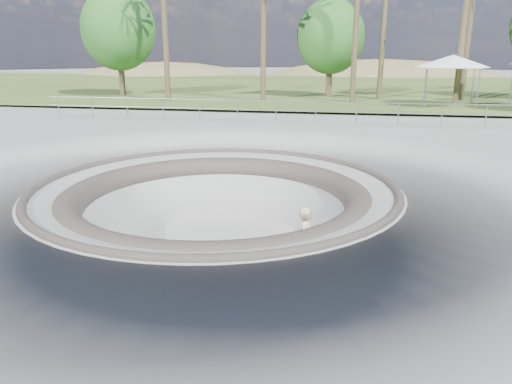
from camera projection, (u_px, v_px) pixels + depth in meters
ground at (216, 187)px, 14.02m from camera, size 180.00×180.00×0.00m
skate_bowl at (217, 247)px, 14.53m from camera, size 14.00×14.00×4.10m
grass_strip at (309, 87)px, 46.07m from camera, size 180.00×36.00×0.12m
distant_hills at (348, 128)px, 69.34m from camera, size 103.20×45.00×28.60m
safety_railing at (276, 110)px, 25.16m from camera, size 25.00×0.06×1.03m
skateboard at (305, 274)px, 12.81m from camera, size 0.78×0.51×0.08m
skater at (306, 241)px, 12.55m from camera, size 0.55×0.72×1.78m
canopy_white at (453, 61)px, 29.93m from camera, size 6.00×6.00×3.05m
bushy_tree_left at (118, 29)px, 36.02m from camera, size 5.40×4.91×7.79m
bushy_tree_mid at (331, 37)px, 35.32m from camera, size 4.81×4.37×6.94m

